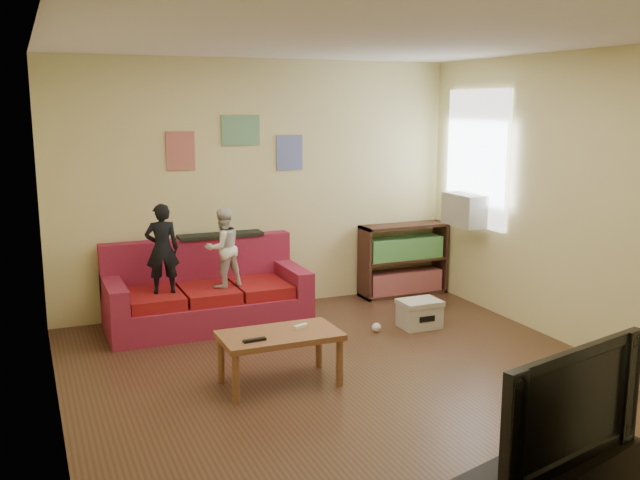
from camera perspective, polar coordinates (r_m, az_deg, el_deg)
name	(u,v)px	position (r m, az deg, el deg)	size (l,w,h in m)	color
room_shell	(360,220)	(5.50, 3.25, 1.61)	(4.52, 5.02, 2.72)	#533523
sofa	(206,296)	(7.39, -9.12, -4.45)	(2.00, 0.92, 0.88)	#9C2240
child_a	(162,249)	(7.01, -12.52, -0.68)	(0.32, 0.21, 0.88)	black
child_b	(223,248)	(7.15, -7.78, -0.62)	(0.39, 0.30, 0.80)	white
coffee_table	(280,340)	(5.77, -3.24, -8.00)	(0.96, 0.53, 0.43)	brown
remote	(254,340)	(5.56, -5.27, -7.98)	(0.18, 0.05, 0.02)	black
game_controller	(301,326)	(5.86, -1.55, -6.92)	(0.13, 0.04, 0.03)	white
bookshelf	(403,263)	(8.46, 6.66, -1.86)	(1.05, 0.31, 0.84)	#40241A
window	(477,158)	(8.01, 12.43, 6.40)	(0.04, 1.08, 1.48)	white
ac_unit	(466,210)	(8.00, 11.57, 2.39)	(0.28, 0.55, 0.35)	#B7B2A3
artwork_left	(180,151)	(7.53, -11.10, 7.01)	(0.30, 0.01, 0.40)	#D87266
artwork_center	(241,130)	(7.68, -6.36, 8.72)	(0.42, 0.01, 0.32)	#72B27F
artwork_right	(290,153)	(7.87, -2.45, 7.00)	(0.30, 0.01, 0.38)	#727FCC
file_box	(419,313)	(7.31, 7.96, -5.84)	(0.41, 0.31, 0.28)	beige
television	(556,401)	(3.90, 18.36, -12.16)	(1.09, 0.14, 0.63)	black
tissue	(376,327)	(7.14, 4.53, -6.99)	(0.09, 0.09, 0.09)	white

